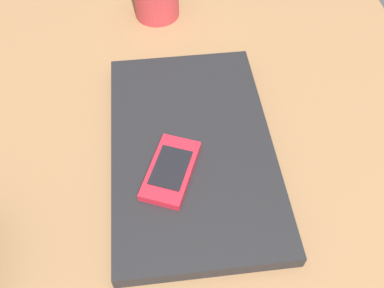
# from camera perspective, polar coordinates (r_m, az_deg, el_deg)

# --- Properties ---
(desk_surface) EXTENTS (1.20, 0.80, 0.03)m
(desk_surface) POSITION_cam_1_polar(r_m,az_deg,el_deg) (0.57, -0.04, -6.63)
(desk_surface) COLOR olive
(desk_surface) RESTS_ON ground
(laptop_closed) EXTENTS (0.36, 0.22, 0.02)m
(laptop_closed) POSITION_cam_1_polar(r_m,az_deg,el_deg) (0.58, -0.00, -0.55)
(laptop_closed) COLOR black
(laptop_closed) RESTS_ON desk_surface
(cell_phone_on_laptop) EXTENTS (0.11, 0.09, 0.01)m
(cell_phone_on_laptop) POSITION_cam_1_polar(r_m,az_deg,el_deg) (0.54, -2.88, -3.56)
(cell_phone_on_laptop) COLOR red
(cell_phone_on_laptop) RESTS_ON laptop_closed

